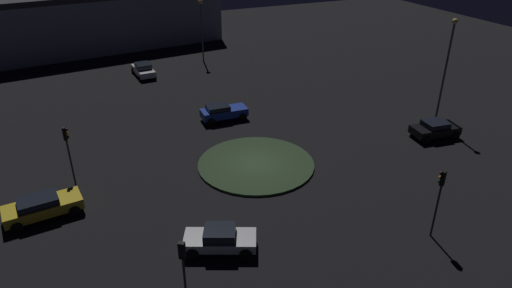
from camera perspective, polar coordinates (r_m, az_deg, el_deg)
ground_plane at (r=34.21m, az=0.00°, el=-2.64°), size 113.31×113.31×0.00m
roundabout_island at (r=34.17m, az=0.00°, el=-2.52°), size 8.75×8.75×0.17m
car_yellow at (r=31.30m, az=-25.28°, el=-7.08°), size 4.75×2.54×1.43m
car_black at (r=40.93m, az=21.56°, el=1.79°), size 4.13×2.46×1.43m
car_silver at (r=25.95m, az=-4.55°, el=-11.81°), size 4.38×3.23×1.44m
car_white at (r=54.43m, az=-13.97°, el=9.06°), size 2.22×4.41×1.49m
car_blue at (r=41.37m, az=-4.17°, el=4.05°), size 4.21×2.05×1.49m
traffic_light_southeast at (r=27.48m, az=22.08°, el=-5.48°), size 0.37×0.40×4.41m
traffic_light_west at (r=32.70m, az=-22.57°, el=-0.12°), size 0.38×0.34×4.47m
traffic_light_southwest at (r=21.78m, az=-9.12°, el=-14.32°), size 0.37×0.39×3.84m
streetlamp_east at (r=42.32m, az=22.85°, el=9.50°), size 0.47×0.47×9.27m
streetlamp_north at (r=57.71m, az=-6.89°, el=15.35°), size 0.58×0.58×7.62m
store_building at (r=68.77m, az=-18.65°, el=14.83°), size 31.96×15.17×7.62m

